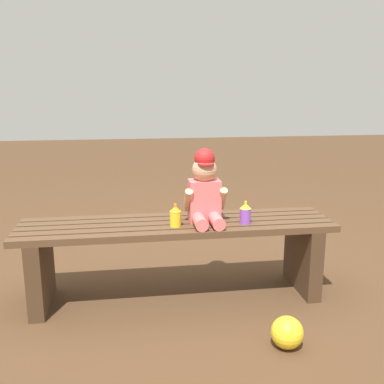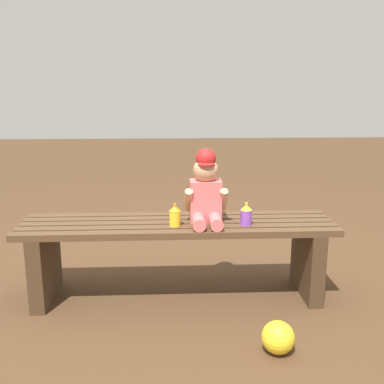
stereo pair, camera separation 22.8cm
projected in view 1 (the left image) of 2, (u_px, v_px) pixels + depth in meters
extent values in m
plane|color=#4C331E|center=(177.00, 296.00, 2.54)|extent=(16.00, 16.00, 0.00)
cube|color=#513823|center=(180.00, 235.00, 2.28)|extent=(1.72, 0.07, 0.04)
cube|color=#513823|center=(179.00, 230.00, 2.36)|extent=(1.72, 0.07, 0.04)
cube|color=#513823|center=(177.00, 225.00, 2.44)|extent=(1.72, 0.07, 0.04)
cube|color=#513823|center=(175.00, 221.00, 2.52)|extent=(1.72, 0.07, 0.04)
cube|color=#513823|center=(174.00, 217.00, 2.60)|extent=(1.72, 0.07, 0.04)
cube|color=#452F1E|center=(41.00, 271.00, 2.39)|extent=(0.08, 0.40, 0.41)
cube|color=#452F1E|center=(303.00, 256.00, 2.60)|extent=(0.08, 0.40, 0.41)
cube|color=#E56666|center=(204.00, 201.00, 2.44)|extent=(0.17, 0.12, 0.23)
sphere|color=tan|center=(204.00, 170.00, 2.40)|extent=(0.14, 0.14, 0.14)
cylinder|color=#B21E1E|center=(206.00, 164.00, 2.36)|extent=(0.09, 0.09, 0.01)
sphere|color=#B21E1E|center=(205.00, 159.00, 2.39)|extent=(0.11, 0.11, 0.11)
cylinder|color=#F06B6B|center=(200.00, 221.00, 2.34)|extent=(0.07, 0.16, 0.07)
cylinder|color=#F06B6B|center=(216.00, 221.00, 2.35)|extent=(0.07, 0.16, 0.07)
cylinder|color=tan|center=(188.00, 200.00, 2.40)|extent=(0.04, 0.12, 0.14)
cylinder|color=tan|center=(222.00, 199.00, 2.42)|extent=(0.04, 0.12, 0.14)
cylinder|color=yellow|center=(175.00, 219.00, 2.36)|extent=(0.06, 0.06, 0.09)
cone|color=orange|center=(175.00, 209.00, 2.35)|extent=(0.06, 0.06, 0.03)
cylinder|color=orange|center=(175.00, 205.00, 2.34)|extent=(0.01, 0.01, 0.02)
cylinder|color=#8C4CCC|center=(245.00, 216.00, 2.41)|extent=(0.06, 0.06, 0.09)
cone|color=yellow|center=(246.00, 206.00, 2.40)|extent=(0.06, 0.06, 0.03)
cylinder|color=yellow|center=(246.00, 203.00, 2.40)|extent=(0.01, 0.01, 0.02)
sphere|color=yellow|center=(287.00, 333.00, 2.02)|extent=(0.15, 0.15, 0.15)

